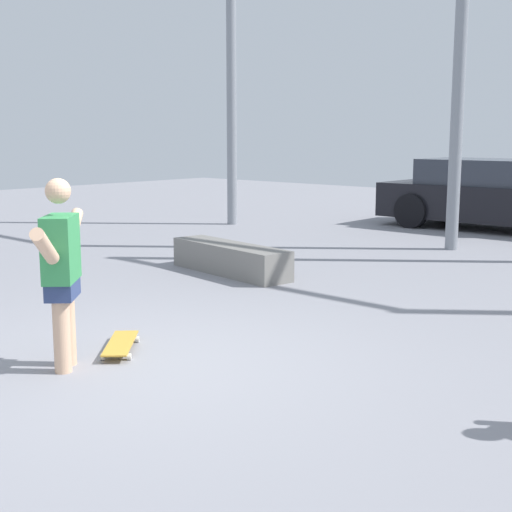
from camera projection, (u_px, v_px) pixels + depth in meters
name	position (u px, v px, depth m)	size (l,w,h in m)	color
ground_plane	(135.00, 367.00, 5.69)	(36.00, 36.00, 0.00)	gray
skateboarder	(62.00, 267.00, 5.52)	(1.05, 1.07, 1.51)	#DBAD89
skateboard	(121.00, 344.00, 6.10)	(0.67, 0.68, 0.08)	gold
grind_box	(230.00, 259.00, 9.50)	(1.98, 0.49, 0.40)	slate
canopy_support_left	(332.00, 5.00, 12.47)	(5.12, 0.20, 6.89)	gray
parked_car_black	(492.00, 195.00, 13.87)	(4.32, 1.96, 1.36)	black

